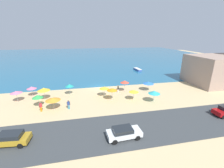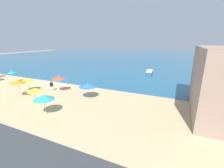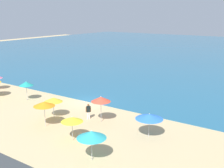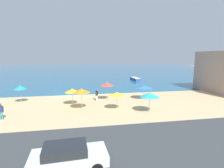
# 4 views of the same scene
# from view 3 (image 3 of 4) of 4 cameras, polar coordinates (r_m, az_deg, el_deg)

# --- Properties ---
(ground_plane) EXTENTS (160.00, 160.00, 0.00)m
(ground_plane) POSITION_cam_3_polar(r_m,az_deg,el_deg) (34.76, -5.05, -3.62)
(ground_plane) COLOR #CDB280
(sea) EXTENTS (150.00, 110.00, 0.05)m
(sea) POSITION_cam_3_polar(r_m,az_deg,el_deg) (83.88, 19.61, 6.17)
(sea) COLOR #246387
(sea) RESTS_ON ground_plane
(beach_umbrella_0) EXTENTS (1.98, 1.98, 2.70)m
(beach_umbrella_0) POSITION_cam_3_polar(r_m,az_deg,el_deg) (27.69, -2.27, -3.10)
(beach_umbrella_0) COLOR #B2B2B7
(beach_umbrella_0) RESTS_ON ground_plane
(beach_umbrella_2) EXTENTS (2.21, 2.21, 2.38)m
(beach_umbrella_2) POSITION_cam_3_polar(r_m,az_deg,el_deg) (20.81, -4.19, -10.20)
(beach_umbrella_2) COLOR #B2B2B7
(beach_umbrella_2) RESTS_ON ground_plane
(beach_umbrella_4) EXTENTS (2.05, 2.05, 2.61)m
(beach_umbrella_4) POSITION_cam_3_polar(r_m,az_deg,el_deg) (27.28, -13.63, -3.94)
(beach_umbrella_4) COLOR #B2B2B7
(beach_umbrella_4) RESTS_ON ground_plane
(beach_umbrella_5) EXTENTS (1.89, 1.89, 2.18)m
(beach_umbrella_5) POSITION_cam_3_polar(r_m,az_deg,el_deg) (24.10, -8.14, -7.13)
(beach_umbrella_5) COLOR #B2B2B7
(beach_umbrella_5) RESTS_ON ground_plane
(beach_umbrella_6) EXTENTS (1.76, 1.76, 2.47)m
(beach_umbrella_6) POSITION_cam_3_polar(r_m,az_deg,el_deg) (36.28, -17.05, 0.08)
(beach_umbrella_6) COLOR #B2B2B7
(beach_umbrella_6) RESTS_ON ground_plane
(beach_umbrella_8) EXTENTS (2.45, 2.45, 2.16)m
(beach_umbrella_8) POSITION_cam_3_polar(r_m,az_deg,el_deg) (24.82, 7.58, -6.54)
(beach_umbrella_8) COLOR #B2B2B7
(beach_umbrella_8) RESTS_ON ground_plane
(beach_umbrella_9) EXTENTS (1.97, 1.97, 2.22)m
(beach_umbrella_9) POSITION_cam_3_polar(r_m,az_deg,el_deg) (29.69, -11.88, -3.13)
(beach_umbrella_9) COLOR #B2B2B7
(beach_umbrella_9) RESTS_ON ground_plane
(bather_2) EXTENTS (0.37, 0.50, 1.65)m
(bather_2) POSITION_cam_3_polar(r_m,az_deg,el_deg) (28.97, -4.82, -5.40)
(bather_2) COLOR white
(bather_2) RESTS_ON ground_plane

